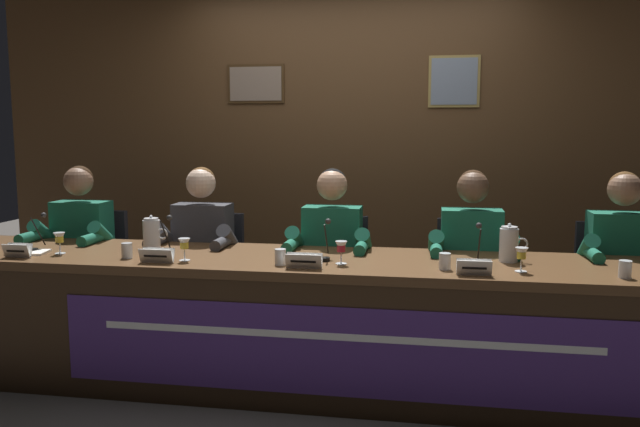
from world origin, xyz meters
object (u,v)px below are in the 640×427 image
object	(u,v)px
microphone_right	(479,252)
water_pitcher_right_side	(509,244)
juice_glass_center	(341,248)
chair_center	(335,288)
juice_glass_left	(184,245)
nameplate_center	(304,261)
water_cup_center	(280,258)
water_cup_far_right	(625,270)
chair_far_left	(94,278)
panelist_left	(199,248)
panelist_center	(330,252)
water_cup_right	(445,262)
juice_glass_right	(521,255)
document_stack_far_left	(28,252)
panelist_far_left	(76,244)
water_pitcher_left_side	(152,234)
microphone_center	(326,246)
conference_table	(317,303)
panelist_far_right	(624,262)
nameplate_far_left	(18,251)
nameplate_left	(157,256)
microphone_left	(164,241)
nameplate_right	(474,267)
chair_right	(468,294)
chair_far_right	(611,300)
water_cup_left	(127,251)
juice_glass_far_left	(59,239)
microphone_far_left	(36,238)
panelist_right	(472,257)

from	to	relation	value
microphone_right	water_pitcher_right_side	bearing A→B (deg)	39.00
juice_glass_center	chair_center	bearing A→B (deg)	100.87
juice_glass_left	nameplate_center	size ratio (longest dim) A/B	0.66
chair_center	juice_glass_center	distance (m)	0.83
water_cup_center	water_cup_far_right	size ratio (longest dim) A/B	1.00
chair_far_left	panelist_left	distance (m)	0.91
panelist_center	microphone_right	size ratio (longest dim) A/B	5.62
panelist_center	water_pitcher_right_side	bearing A→B (deg)	-16.27
water_pitcher_right_side	water_cup_right	bearing A→B (deg)	-143.14
juice_glass_right	document_stack_far_left	bearing A→B (deg)	179.59
panelist_far_left	water_pitcher_left_side	bearing A→B (deg)	-24.97
microphone_center	water_cup_center	bearing A→B (deg)	-140.41
chair_far_left	juice_glass_left	distance (m)	1.31
juice_glass_right	water_pitcher_right_side	bearing A→B (deg)	97.12
juice_glass_left	water_pitcher_left_side	xyz separation A→B (m)	(-0.30, 0.26, 0.01)
conference_table	water_pitcher_right_side	bearing A→B (deg)	11.11
panelist_far_right	water_pitcher_left_side	distance (m)	2.74
nameplate_far_left	nameplate_left	distance (m)	0.83
juice_glass_right	microphone_left	bearing A→B (deg)	176.24
water_cup_right	nameplate_right	bearing A→B (deg)	-39.08
conference_table	chair_right	world-z (taller)	chair_right
nameplate_right	chair_far_right	size ratio (longest dim) A/B	0.19
microphone_right	conference_table	bearing A→B (deg)	-175.60
nameplate_center	water_pitcher_left_side	bearing A→B (deg)	160.80
water_cup_left	panelist_far_right	size ratio (longest dim) A/B	0.07
nameplate_left	document_stack_far_left	bearing A→B (deg)	171.65
panelist_left	chair_far_right	distance (m)	2.57
juice_glass_right	panelist_far_left	bearing A→B (deg)	168.72
nameplate_far_left	microphone_right	bearing A→B (deg)	4.91
juice_glass_far_left	microphone_right	distance (m)	2.35
water_cup_center	water_cup_right	xyz separation A→B (m)	(0.85, 0.03, 0.00)
chair_far_left	water_cup_left	world-z (taller)	chair_far_left
water_pitcher_right_side	document_stack_far_left	distance (m)	2.72
chair_center	nameplate_center	distance (m)	0.93
chair_far_left	water_pitcher_right_side	xyz separation A→B (m)	(2.72, -0.50, 0.41)
panelist_center	water_pitcher_right_side	size ratio (longest dim) A/B	5.79
nameplate_far_left	chair_center	distance (m)	1.90
nameplate_far_left	microphone_far_left	distance (m)	0.21
nameplate_center	panelist_right	xyz separation A→B (m)	(0.88, 0.66, -0.08)
panelist_far_right	nameplate_far_left	bearing A→B (deg)	-169.06
microphone_far_left	microphone_center	xyz separation A→B (m)	(1.72, 0.03, 0.00)
juice_glass_left	panelist_far_right	distance (m)	2.48
water_cup_left	microphone_right	distance (m)	1.92
water_cup_left	document_stack_far_left	xyz separation A→B (m)	(-0.63, 0.03, -0.03)
panelist_far_left	water_cup_far_right	xyz separation A→B (m)	(3.23, -0.60, 0.08)
document_stack_far_left	juice_glass_far_left	bearing A→B (deg)	5.71
chair_far_left	microphone_center	bearing A→B (deg)	-19.42
chair_far_left	microphone_far_left	xyz separation A→B (m)	(0.01, -0.64, 0.39)
conference_table	panelist_center	size ratio (longest dim) A/B	3.74
conference_table	document_stack_far_left	world-z (taller)	document_stack_far_left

